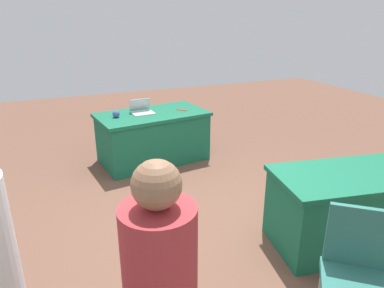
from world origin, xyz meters
TOP-DOWN VIEW (x-y plane):
  - ground_plane at (0.00, 0.00)m, footprint 14.40×14.40m
  - table_foreground at (-0.17, -2.03)m, footprint 1.72×1.10m
  - table_mid_right at (-1.32, 0.76)m, footprint 1.61×1.02m
  - chair_tucked_right at (-0.50, 1.61)m, footprint 0.62×0.62m
  - laptop_silver at (-0.04, -2.07)m, footprint 0.34×0.31m
  - yarn_ball at (0.37, -2.00)m, footprint 0.10×0.10m
  - scissors_red at (-0.65, -2.00)m, footprint 0.16×0.15m

SIDE VIEW (x-z plane):
  - ground_plane at x=0.00m, z-range 0.00..0.00m
  - table_foreground at x=-0.17m, z-range 0.00..0.76m
  - table_mid_right at x=-1.32m, z-range 0.00..0.76m
  - chair_tucked_right at x=-0.50m, z-range 0.08..1.05m
  - scissors_red at x=-0.65m, z-range 0.76..0.77m
  - laptop_silver at x=-0.04m, z-range 0.70..0.90m
  - yarn_ball at x=0.37m, z-range 0.76..0.86m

